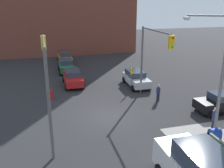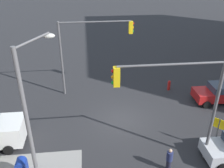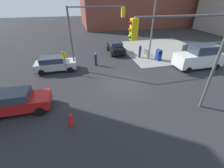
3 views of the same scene
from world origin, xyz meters
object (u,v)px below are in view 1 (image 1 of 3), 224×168
Objects in this scene: hatchback_red at (73,78)px; pedestrian_waiting at (158,92)px; coupe_green at (66,66)px; sedan_silver at (136,78)px; fire_hydrant at (51,94)px; pedestrian_crossing at (214,119)px; coupe_orange at (65,57)px; hatchback_black at (221,102)px; traffic_signal_se_corner at (46,70)px; traffic_signal_nw_corner at (152,50)px; street_lamp_corner at (217,70)px; mailbox_blue at (214,138)px.

hatchback_red is 2.71× the size of pedestrian_waiting.
coupe_green is 0.91× the size of sedan_silver.
hatchback_red and sedan_silver have the same top height.
pedestrian_crossing reaches higher than fire_hydrant.
coupe_orange is 1.10× the size of hatchback_black.
fire_hydrant is at bearing 177.59° from traffic_signal_se_corner.
traffic_signal_nw_corner is 1.00× the size of traffic_signal_se_corner.
coupe_orange and hatchback_red have the same top height.
traffic_signal_se_corner reaches higher than hatchback_black.
coupe_orange is 1.04× the size of sedan_silver.
traffic_signal_se_corner is 1.51× the size of sedan_silver.
traffic_signal_se_corner is at bearing -9.04° from coupe_green.
coupe_green is 5.47m from hatchback_red.
coupe_orange and coupe_green have the same top height.
pedestrian_waiting is at bearing 113.02° from traffic_signal_se_corner.
coupe_orange is at bearing -160.08° from traffic_signal_nw_corner.
traffic_signal_se_corner is at bearing -7.67° from coupe_orange.
pedestrian_waiting is at bearing -177.78° from street_lamp_corner.
fire_hydrant is 14.12m from pedestrian_crossing.
traffic_signal_se_corner is 16.86m from coupe_green.
street_lamp_corner is 5.59× the size of mailbox_blue.
traffic_signal_nw_corner is 1.45× the size of coupe_orange.
coupe_orange is 5.09m from coupe_green.
coupe_orange and hatchback_black have the same top height.
coupe_orange is (-14.18, 2.57, 0.36)m from fire_hydrant.
fire_hydrant is (-7.12, 0.30, -4.19)m from traffic_signal_se_corner.
coupe_orange is 14.13m from sedan_silver.
traffic_signal_nw_corner is 3.67× the size of pedestrian_crossing.
hatchback_red reaches higher than fire_hydrant.
coupe_green and hatchback_red have the same top height.
fire_hydrant is (-10.03, -9.67, -4.22)m from street_lamp_corner.
fire_hydrant is at bearing -136.04° from street_lamp_corner.
pedestrian_crossing reaches higher than mailbox_blue.
coupe_orange is at bearing 164.34° from pedestrian_crossing.
fire_hydrant is 14.88m from hatchback_black.
traffic_signal_se_corner is 1.54× the size of hatchback_red.
street_lamp_corner is at bearing -85.93° from pedestrian_crossing.
traffic_signal_nw_corner is at bearing -176.62° from mailbox_blue.
sedan_silver is at bearing -178.96° from mailbox_blue.
pedestrian_crossing is at bearing 17.21° from traffic_signal_nw_corner.
traffic_signal_se_corner reaches higher than hatchback_red.
traffic_signal_se_corner is 8.27m from fire_hydrant.
pedestrian_crossing is 6.34m from pedestrian_waiting.
traffic_signal_nw_corner is 0.81× the size of street_lamp_corner.
hatchback_red is 2.38× the size of pedestrian_crossing.
fire_hydrant is at bearing -14.07° from coupe_green.
hatchback_red is at bearing 146.10° from fire_hydrant.
traffic_signal_se_corner is at bearing -146.28° from pedestrian_waiting.
sedan_silver is (-4.32, 0.27, -3.81)m from traffic_signal_nw_corner.
traffic_signal_se_corner is 4.55× the size of mailbox_blue.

